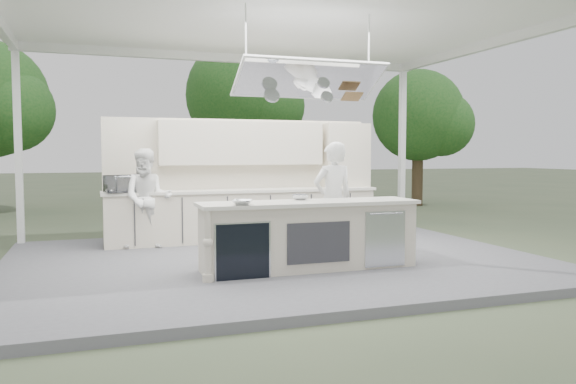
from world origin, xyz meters
name	(u,v)px	position (x,y,z in m)	size (l,w,h in m)	color
ground	(276,266)	(0.00, 0.00, 0.00)	(90.00, 90.00, 0.00)	#495138
stage_deck	(276,262)	(0.00, 0.00, 0.06)	(8.00, 6.00, 0.12)	#59585D
tent	(276,21)	(0.00, -0.01, 3.71)	(8.20, 6.20, 3.86)	white
demo_island	(308,235)	(0.18, -0.91, 0.60)	(3.10, 0.79, 0.95)	beige
back_counter	(245,214)	(0.00, 1.90, 0.60)	(5.08, 0.72, 0.95)	beige
back_wall_unit	(264,162)	(0.44, 2.11, 1.57)	(5.05, 0.48, 2.25)	beige
tree_cluster	(176,104)	(-0.16, 9.77, 3.29)	(19.55, 9.40, 5.85)	#4A3A25
head_chef	(333,200)	(0.83, -0.28, 1.01)	(0.65, 0.43, 1.79)	white
sous_chef	(148,199)	(-1.78, 1.55, 0.97)	(0.82, 0.64, 1.70)	white
toaster_oven	(121,184)	(-2.20, 1.70, 1.22)	(0.53, 0.36, 0.29)	#ACAFB3
bowl_large	(242,202)	(-0.83, -1.15, 1.10)	(0.27, 0.27, 0.07)	silver
bowl_small	(300,197)	(0.16, -0.65, 1.11)	(0.24, 0.24, 0.08)	#B8BBBF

